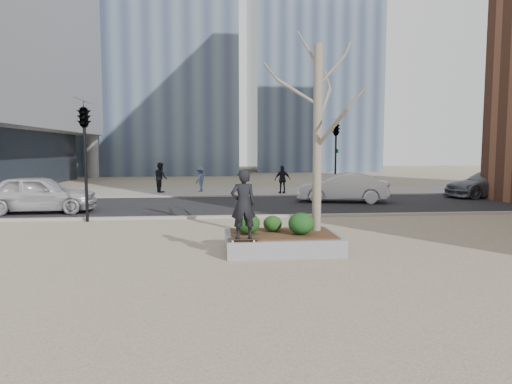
{
  "coord_description": "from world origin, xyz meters",
  "views": [
    {
      "loc": [
        -0.88,
        -11.86,
        2.71
      ],
      "look_at": [
        0.5,
        2.0,
        1.4
      ],
      "focal_mm": 32.0,
      "sensor_mm": 36.0,
      "label": 1
    }
  ],
  "objects": [
    {
      "name": "far_sidewalk",
      "position": [
        0.0,
        17.0,
        0.01
      ],
      "size": [
        60.0,
        6.0,
        0.02
      ],
      "primitive_type": "cube",
      "color": "gray",
      "rests_on": "ground"
    },
    {
      "name": "skateboarder",
      "position": [
        -0.1,
        -0.87,
        1.37
      ],
      "size": [
        0.66,
        0.47,
        1.69
      ],
      "primitive_type": "imported",
      "rotation": [
        0.0,
        0.0,
        3.25
      ],
      "color": "black",
      "rests_on": "skateboard"
    },
    {
      "name": "car_third",
      "position": [
        14.67,
        12.2,
        0.75
      ],
      "size": [
        5.27,
        2.63,
        1.47
      ],
      "primitive_type": "imported",
      "rotation": [
        0.0,
        0.0,
        4.83
      ],
      "color": "#565A63",
      "rests_on": "street"
    },
    {
      "name": "pedestrian_a",
      "position": [
        -3.99,
        16.99,
        0.96
      ],
      "size": [
        1.02,
        1.12,
        1.87
      ],
      "primitive_type": "imported",
      "rotation": [
        0.0,
        0.0,
        2.0
      ],
      "color": "black",
      "rests_on": "far_sidewalk"
    },
    {
      "name": "pedestrian_b",
      "position": [
        -1.56,
        17.26,
        0.82
      ],
      "size": [
        0.93,
        1.17,
        1.59
      ],
      "primitive_type": "imported",
      "rotation": [
        0.0,
        0.0,
        4.33
      ],
      "color": "#415976",
      "rests_on": "far_sidewalk"
    },
    {
      "name": "sycamore_tree",
      "position": [
        2.0,
        0.3,
        3.79
      ],
      "size": [
        2.8,
        2.8,
        6.6
      ],
      "primitive_type": null,
      "color": "gray",
      "rests_on": "planter_mulch"
    },
    {
      "name": "ground",
      "position": [
        0.0,
        0.0,
        0.0
      ],
      "size": [
        120.0,
        120.0,
        0.0
      ],
      "primitive_type": "plane",
      "color": "tan",
      "rests_on": "ground"
    },
    {
      "name": "shrub_middle",
      "position": [
        0.78,
        0.23,
        0.71
      ],
      "size": [
        0.51,
        0.51,
        0.43
      ],
      "primitive_type": "ellipsoid",
      "color": "#143410",
      "rests_on": "planter_mulch"
    },
    {
      "name": "planter_mulch",
      "position": [
        1.0,
        0.0,
        0.47
      ],
      "size": [
        2.7,
        1.7,
        0.04
      ],
      "primitive_type": "cube",
      "color": "#382314",
      "rests_on": "planter"
    },
    {
      "name": "police_car",
      "position": [
        -8.16,
        8.19,
        0.82
      ],
      "size": [
        4.76,
        2.06,
        1.6
      ],
      "primitive_type": "imported",
      "rotation": [
        0.0,
        0.0,
        1.61
      ],
      "color": "silver",
      "rests_on": "street"
    },
    {
      "name": "car_silver",
      "position": [
        5.8,
        10.74,
        0.77
      ],
      "size": [
        4.8,
        2.63,
        1.5
      ],
      "primitive_type": "imported",
      "rotation": [
        0.0,
        0.0,
        4.47
      ],
      "color": "#A1A4A9",
      "rests_on": "street"
    },
    {
      "name": "shrub_right",
      "position": [
        1.45,
        -0.28,
        0.78
      ],
      "size": [
        0.67,
        0.67,
        0.57
      ],
      "primitive_type": "ellipsoid",
      "color": "#113613",
      "rests_on": "planter_mulch"
    },
    {
      "name": "pedestrian_c",
      "position": [
        3.47,
        15.52,
        0.87
      ],
      "size": [
        1.05,
        0.56,
        1.7
      ],
      "primitive_type": "imported",
      "rotation": [
        0.0,
        0.0,
        3.3
      ],
      "color": "black",
      "rests_on": "far_sidewalk"
    },
    {
      "name": "planter",
      "position": [
        1.0,
        0.0,
        0.23
      ],
      "size": [
        3.0,
        2.0,
        0.45
      ],
      "primitive_type": "cube",
      "color": "gray",
      "rests_on": "ground"
    },
    {
      "name": "skateboard",
      "position": [
        -0.1,
        -0.87,
        0.49
      ],
      "size": [
        0.79,
        0.23,
        0.08
      ],
      "primitive_type": null,
      "rotation": [
        0.0,
        0.0,
        -0.04
      ],
      "color": "black",
      "rests_on": "planter"
    },
    {
      "name": "street",
      "position": [
        0.0,
        10.0,
        0.01
      ],
      "size": [
        60.0,
        8.0,
        0.02
      ],
      "primitive_type": "cube",
      "color": "black",
      "rests_on": "ground"
    },
    {
      "name": "traffic_light_far",
      "position": [
        6.5,
        14.6,
        2.25
      ],
      "size": [
        0.6,
        2.48,
        4.5
      ],
      "primitive_type": null,
      "color": "black",
      "rests_on": "ground"
    },
    {
      "name": "shrub_left",
      "position": [
        0.07,
        -0.09,
        0.77
      ],
      "size": [
        0.66,
        0.66,
        0.56
      ],
      "primitive_type": "ellipsoid",
      "color": "#113713",
      "rests_on": "planter_mulch"
    },
    {
      "name": "traffic_light_near",
      "position": [
        -5.5,
        5.6,
        2.25
      ],
      "size": [
        0.6,
        2.48,
        4.5
      ],
      "primitive_type": null,
      "color": "black",
      "rests_on": "ground"
    }
  ]
}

